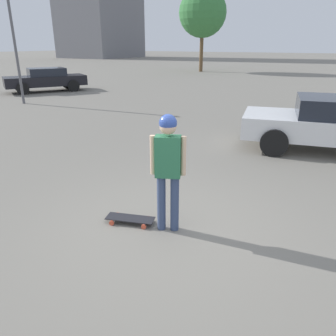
% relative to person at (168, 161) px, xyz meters
% --- Properties ---
extents(ground_plane, '(220.00, 220.00, 0.00)m').
position_rel_person_xyz_m(ground_plane, '(0.00, 0.00, -1.11)').
color(ground_plane, gray).
extents(person, '(0.33, 0.48, 1.79)m').
position_rel_person_xyz_m(person, '(0.00, 0.00, 0.00)').
color(person, '#38476B').
rests_on(person, ground_plane).
extents(skateboard, '(0.46, 0.81, 0.09)m').
position_rel_person_xyz_m(skateboard, '(-0.14, 0.62, -1.04)').
color(skateboard, '#232328').
rests_on(skateboard, ground_plane).
extents(car_parked_near, '(2.71, 4.74, 1.41)m').
position_rel_person_xyz_m(car_parked_near, '(5.57, -1.80, -0.37)').
color(car_parked_near, silver).
rests_on(car_parked_near, ground_plane).
extents(car_parked_far, '(4.78, 3.85, 1.35)m').
position_rel_person_xyz_m(car_parked_far, '(10.08, 13.99, -0.39)').
color(car_parked_far, black).
rests_on(car_parked_far, ground_plane).
extents(tree_distant, '(4.62, 4.62, 7.82)m').
position_rel_person_xyz_m(tree_distant, '(28.32, 12.04, 4.38)').
color(tree_distant, brown).
rests_on(tree_distant, ground_plane).
extents(lamp_post, '(0.28, 0.28, 4.78)m').
position_rel_person_xyz_m(lamp_post, '(6.53, 11.60, 1.75)').
color(lamp_post, '#59595E').
rests_on(lamp_post, ground_plane).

